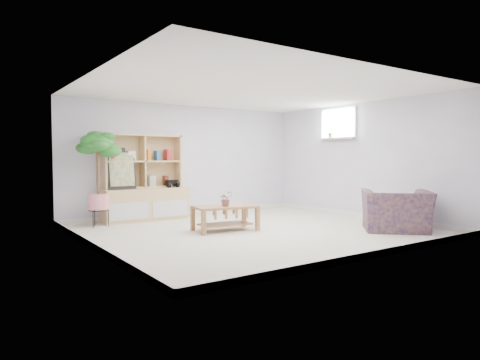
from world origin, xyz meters
TOP-DOWN VIEW (x-y plane):
  - floor at (0.00, 0.00)m, footprint 5.50×5.00m
  - ceiling at (0.00, 0.00)m, footprint 5.50×5.00m
  - walls at (0.00, 0.00)m, footprint 5.51×5.01m
  - baseboard at (0.00, 0.00)m, footprint 5.50×5.00m
  - window at (2.73, 0.60)m, footprint 0.10×0.98m
  - window_sill at (2.67, 0.60)m, footprint 0.14×1.00m
  - storage_unit at (-1.08, 2.24)m, footprint 1.72×0.58m
  - poster at (-1.57, 2.20)m, footprint 0.54×0.15m
  - toy_truck at (-0.53, 2.15)m, footprint 0.34×0.24m
  - coffee_table at (-0.43, 0.27)m, footprint 1.13×0.73m
  - table_plant at (-0.45, 0.22)m, footprint 0.23×0.20m
  - floor_tree at (-2.10, 1.94)m, footprint 0.84×0.84m
  - armchair at (1.95, -1.44)m, footprint 1.43×1.43m
  - sill_plant at (2.67, 0.77)m, footprint 0.16×0.14m

SIDE VIEW (x-z plane):
  - floor at x=0.00m, z-range -0.01..0.01m
  - baseboard at x=0.00m, z-range 0.00..0.10m
  - coffee_table at x=-0.43m, z-range 0.00..0.43m
  - armchair at x=1.95m, z-range 0.00..0.80m
  - table_plant at x=-0.45m, z-range 0.43..0.69m
  - toy_truck at x=-0.53m, z-range 0.65..0.82m
  - storage_unit at x=-1.08m, z-range 0.00..1.72m
  - floor_tree at x=-2.10m, z-range 0.00..1.76m
  - poster at x=-1.57m, z-range 0.65..1.38m
  - walls at x=0.00m, z-range 0.00..2.40m
  - window_sill at x=2.67m, z-range 1.66..1.70m
  - sill_plant at x=2.67m, z-range 1.70..1.94m
  - window at x=2.73m, z-range 1.66..2.34m
  - ceiling at x=0.00m, z-range 2.40..2.40m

